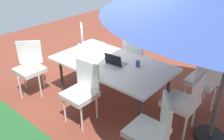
% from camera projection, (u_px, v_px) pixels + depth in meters
% --- Properties ---
extents(ground_plane, '(10.00, 10.00, 0.02)m').
position_uv_depth(ground_plane, '(112.00, 99.00, 4.41)').
color(ground_plane, brown).
extents(dining_table, '(2.07, 1.16, 0.75)m').
position_uv_depth(dining_table, '(112.00, 65.00, 4.08)').
color(dining_table, silver).
rests_on(dining_table, ground_plane).
extents(chair_northwest, '(0.58, 0.58, 0.98)m').
position_uv_depth(chair_northwest, '(152.00, 128.00, 2.88)').
color(chair_northwest, silver).
rests_on(chair_northwest, ground_plane).
extents(chair_south, '(0.46, 0.47, 0.98)m').
position_uv_depth(chair_south, '(136.00, 59.00, 4.65)').
color(chair_south, silver).
rests_on(chair_south, ground_plane).
extents(chair_southwest, '(0.58, 0.59, 0.98)m').
position_uv_depth(chair_southwest, '(203.00, 80.00, 3.92)').
color(chair_southwest, silver).
rests_on(chair_southwest, ground_plane).
extents(chair_west, '(0.47, 0.46, 0.98)m').
position_uv_depth(chair_west, '(185.00, 100.00, 3.39)').
color(chair_west, silver).
rests_on(chair_west, ground_plane).
extents(chair_northeast, '(0.59, 0.59, 0.98)m').
position_uv_depth(chair_northeast, '(30.00, 65.00, 4.39)').
color(chair_northeast, silver).
rests_on(chair_northeast, ground_plane).
extents(chair_north, '(0.47, 0.48, 0.98)m').
position_uv_depth(chair_north, '(82.00, 89.00, 3.65)').
color(chair_north, silver).
rests_on(chair_north, ground_plane).
extents(chair_southeast, '(0.58, 0.59, 0.98)m').
position_uv_depth(chair_southeast, '(89.00, 43.00, 5.41)').
color(chair_southeast, silver).
rests_on(chair_southeast, ground_plane).
extents(laptop, '(0.34, 0.28, 0.21)m').
position_uv_depth(laptop, '(115.00, 62.00, 3.96)').
color(laptop, gray).
rests_on(laptop, dining_table).
extents(cup, '(0.07, 0.07, 0.10)m').
position_uv_depth(cup, '(138.00, 64.00, 3.90)').
color(cup, '#334C99').
rests_on(cup, dining_table).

